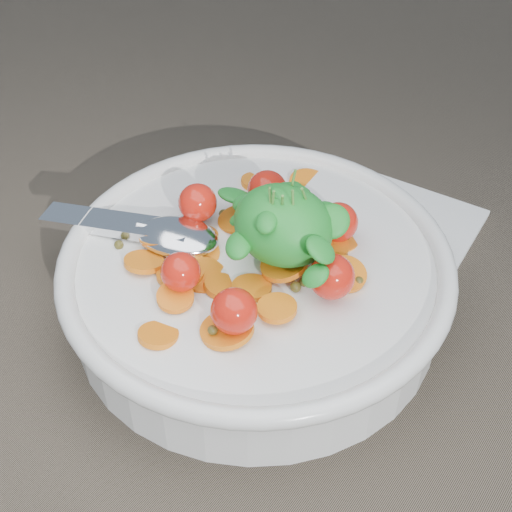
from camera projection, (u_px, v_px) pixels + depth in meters
The scene contains 3 objects.
ground at pixel (249, 309), 0.59m from camera, with size 6.00×6.00×0.00m, color brown.
bowl at pixel (256, 278), 0.57m from camera, with size 0.33×0.31×0.13m.
napkin at pixel (398, 223), 0.67m from camera, with size 0.14×0.12×0.01m, color white.
Camera 1 is at (0.24, -0.33, 0.43)m, focal length 50.00 mm.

